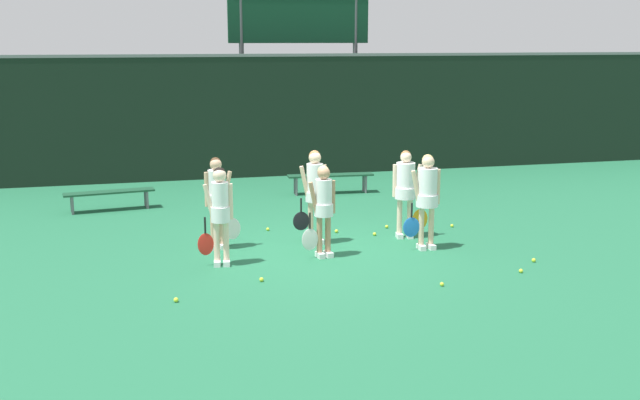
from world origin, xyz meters
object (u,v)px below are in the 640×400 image
Objects in this scene: player_4 at (315,188)px; tennis_ball_5 at (336,231)px; player_5 at (406,186)px; tennis_ball_3 at (534,260)px; player_2 at (427,193)px; player_3 at (217,196)px; tennis_ball_8 at (176,300)px; tennis_ball_2 at (521,271)px; scoreboard at (299,23)px; player_1 at (323,204)px; tennis_ball_4 at (452,226)px; bench_far at (330,177)px; bench_courtside at (109,194)px; tennis_ball_0 at (261,280)px; tennis_ball_9 at (442,284)px; tennis_ball_7 at (387,227)px; tennis_ball_6 at (268,229)px; player_0 at (220,208)px; tennis_ball_1 at (375,234)px.

tennis_ball_5 is at bearing 44.73° from player_4.
tennis_ball_3 is (1.57, -2.11, -0.97)m from player_5.
player_2 reaches higher than tennis_ball_3.
player_3 is 3.03m from tennis_ball_8.
tennis_ball_2 is at bearing -59.05° from player_5.
scoreboard is 10.17m from player_1.
player_3 is 1.00× the size of player_5.
player_2 is at bearing -18.56° from player_3.
scoreboard reaches higher than tennis_ball_5.
bench_far is at bearing 110.98° from tennis_ball_4.
player_3 is at bearing -69.50° from bench_courtside.
tennis_ball_0 is 1.08× the size of tennis_ball_9.
tennis_ball_8 is (-6.09, -0.51, 0.00)m from tennis_ball_3.
player_4 reaches higher than bench_far.
player_1 is at bearing 40.50° from tennis_ball_0.
player_5 is 1.67m from tennis_ball_5.
player_1 is at bearing 33.05° from tennis_ball_8.
player_4 is at bearing -6.93° from player_3.
tennis_ball_3 is (0.52, 0.49, 0.00)m from tennis_ball_2.
player_3 reaches higher than tennis_ball_9.
bench_courtside reaches higher than tennis_ball_7.
player_5 is 3.10m from tennis_ball_9.
player_4 reaches higher than tennis_ball_6.
tennis_ball_2 is 5.14m from tennis_ball_6.
tennis_ball_4 is at bearing 17.69° from player_1.
tennis_ball_0 is (-1.30, -1.11, -0.92)m from player_1.
player_0 is at bearing -154.45° from tennis_ball_7.
scoreboard is 3.12× the size of player_2.
tennis_ball_1 is at bearing 90.89° from tennis_ball_9.
player_5 is (5.56, -3.84, 0.63)m from bench_courtside.
player_4 reaches higher than player_0.
player_5 is 1.24m from tennis_ball_7.
tennis_ball_0 is 0.99× the size of tennis_ball_3.
player_0 is 3.86m from tennis_ball_9.
bench_courtside is 28.85× the size of tennis_ball_0.
tennis_ball_2 is (1.05, -2.60, -0.97)m from player_5.
tennis_ball_8 is at bearing -138.25° from player_4.
tennis_ball_1 is at bearing -92.79° from scoreboard.
player_4 is 26.67× the size of tennis_ball_4.
scoreboard is 12.74m from tennis_ball_8.
player_5 is 1.64m from tennis_ball_4.
player_0 is at bearing -147.15° from tennis_ball_5.
player_5 is 24.86× the size of tennis_ball_1.
player_4 reaches higher than player_5.
scoreboard reaches higher than tennis_ball_9.
tennis_ball_7 is at bearing 42.03° from tennis_ball_0.
tennis_ball_5 is at bearing 124.56° from tennis_ball_2.
tennis_ball_2 is 0.99× the size of tennis_ball_7.
tennis_ball_9 is at bearing -95.91° from tennis_ball_7.
bench_courtside is at bearing 154.31° from player_5.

